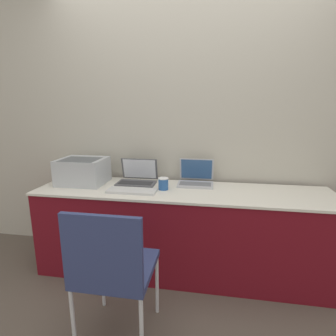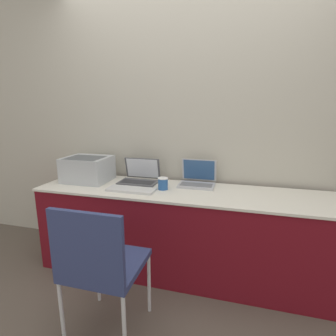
{
  "view_description": "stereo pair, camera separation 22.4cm",
  "coord_description": "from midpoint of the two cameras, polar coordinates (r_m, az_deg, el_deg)",
  "views": [
    {
      "loc": [
        0.23,
        -1.83,
        1.44
      ],
      "look_at": [
        -0.13,
        0.32,
        0.94
      ],
      "focal_mm": 28.0,
      "sensor_mm": 36.0,
      "label": 1
    },
    {
      "loc": [
        0.45,
        -1.78,
        1.44
      ],
      "look_at": [
        -0.13,
        0.32,
        0.94
      ],
      "focal_mm": 28.0,
      "sensor_mm": 36.0,
      "label": 2
    }
  ],
  "objects": [
    {
      "name": "table",
      "position": [
        2.38,
        0.32,
        -13.61
      ],
      "size": [
        2.51,
        0.61,
        0.76
      ],
      "color": "maroon",
      "rests_on": "ground_plane"
    },
    {
      "name": "chair",
      "position": [
        1.69,
        -15.99,
        -19.79
      ],
      "size": [
        0.44,
        0.45,
        0.91
      ],
      "color": "navy",
      "rests_on": "ground_plane"
    },
    {
      "name": "wall_back",
      "position": [
        2.5,
        1.73,
        9.64
      ],
      "size": [
        8.0,
        0.05,
        2.6
      ],
      "color": "#B7B2A3",
      "rests_on": "ground_plane"
    },
    {
      "name": "ground_plane",
      "position": [
        2.33,
        -0.97,
        -25.26
      ],
      "size": [
        14.0,
        14.0,
        0.0
      ],
      "primitive_type": "plane",
      "color": "brown"
    },
    {
      "name": "coffee_cup",
      "position": [
        2.24,
        -3.89,
        -3.46
      ],
      "size": [
        0.09,
        0.09,
        0.1
      ],
      "color": "#285699",
      "rests_on": "table"
    },
    {
      "name": "printer",
      "position": [
        2.56,
        -20.47,
        -0.45
      ],
      "size": [
        0.41,
        0.35,
        0.23
      ],
      "color": "#B2B7BC",
      "rests_on": "table"
    },
    {
      "name": "external_keyboard",
      "position": [
        2.21,
        -10.81,
        -4.95
      ],
      "size": [
        0.41,
        0.15,
        0.02
      ],
      "color": "silver",
      "rests_on": "table"
    },
    {
      "name": "laptop_left",
      "position": [
        2.45,
        -9.3,
        -2.19
      ],
      "size": [
        0.35,
        0.26,
        0.22
      ],
      "color": "#4C4C51",
      "rests_on": "table"
    },
    {
      "name": "laptop_right",
      "position": [
        2.39,
        3.41,
        -2.39
      ],
      "size": [
        0.32,
        0.27,
        0.22
      ],
      "color": "#B7B7BC",
      "rests_on": "table"
    }
  ]
}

